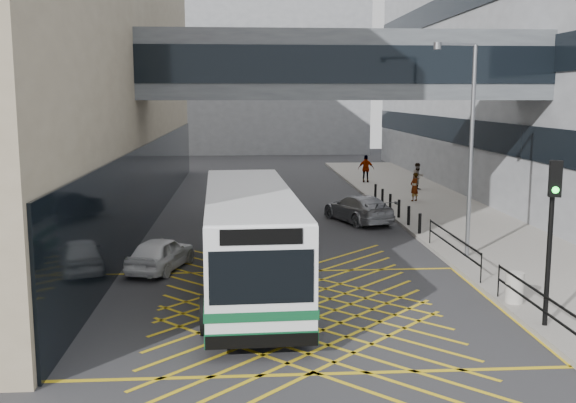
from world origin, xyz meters
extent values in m
plane|color=#333335|center=(0.00, 0.00, 0.00)|extent=(120.00, 120.00, 0.00)
cube|color=black|center=(-5.96, 16.00, 2.00)|extent=(0.10, 41.50, 4.00)
cube|color=black|center=(11.96, 24.00, 4.00)|extent=(0.10, 43.50, 1.60)
cube|color=black|center=(11.96, 24.00, 8.00)|extent=(0.10, 43.50, 1.60)
cube|color=black|center=(11.96, 24.00, 12.00)|extent=(0.10, 43.50, 1.60)
cube|color=gray|center=(-2.00, 60.00, 9.00)|extent=(28.00, 16.00, 18.00)
cube|color=#4F5459|center=(3.00, 12.00, 7.50)|extent=(20.00, 4.00, 3.00)
cube|color=black|center=(3.00, 9.98, 7.50)|extent=(19.50, 0.06, 1.60)
cube|color=black|center=(3.00, 14.02, 7.50)|extent=(19.50, 0.06, 1.60)
cube|color=gray|center=(9.00, 15.00, 0.08)|extent=(6.00, 54.00, 0.16)
cube|color=gold|center=(0.00, 0.00, 0.00)|extent=(12.00, 9.00, 0.01)
cube|color=white|center=(-1.36, 2.08, 1.80)|extent=(3.08, 11.71, 2.85)
cube|color=#0E4928|center=(-1.36, 2.08, 0.55)|extent=(3.12, 11.75, 0.36)
cube|color=#0E4928|center=(-1.36, 2.08, 1.11)|extent=(3.14, 11.75, 0.23)
cube|color=black|center=(-1.38, 2.71, 2.16)|extent=(3.08, 10.23, 1.11)
cube|color=black|center=(-1.14, -3.70, 2.06)|extent=(2.43, 0.18, 1.27)
cube|color=black|center=(-1.14, -3.72, 3.01)|extent=(1.90, 0.14, 0.37)
cube|color=white|center=(-1.36, 2.08, 3.23)|extent=(3.05, 11.60, 0.11)
cube|color=black|center=(-1.14, -3.72, 0.53)|extent=(2.64, 0.21, 0.32)
cube|color=black|center=(-1.58, 7.88, 0.53)|extent=(2.64, 0.21, 0.32)
cylinder|color=black|center=(-2.54, -1.77, 0.53)|extent=(0.34, 1.07, 1.06)
cylinder|color=black|center=(0.12, -1.67, 0.53)|extent=(0.34, 1.07, 1.06)
cylinder|color=black|center=(-2.81, 5.41, 0.53)|extent=(0.34, 1.07, 1.06)
cylinder|color=black|center=(-0.15, 5.51, 0.53)|extent=(0.34, 1.07, 1.06)
imported|color=white|center=(-4.50, 5.00, 0.62)|extent=(2.68, 4.18, 1.23)
imported|color=black|center=(-1.35, 15.03, 0.75)|extent=(3.67, 5.15, 1.50)
imported|color=gray|center=(4.14, 13.72, 0.72)|extent=(3.40, 5.03, 1.44)
cylinder|color=black|center=(6.43, -2.09, 2.02)|extent=(0.16, 0.16, 3.73)
cube|color=black|center=(6.36, -2.33, 4.11)|extent=(0.35, 0.27, 0.93)
sphere|color=#19E533|center=(6.34, -2.43, 3.83)|extent=(0.22, 0.22, 0.18)
cylinder|color=slate|center=(6.93, 5.69, 4.09)|extent=(0.19, 0.19, 7.86)
cube|color=slate|center=(6.17, 5.49, 8.02)|extent=(1.55, 0.49, 0.10)
cylinder|color=slate|center=(5.41, 5.29, 7.94)|extent=(0.34, 0.34, 0.25)
cylinder|color=#ADA89E|center=(6.40, -0.11, 0.61)|extent=(0.52, 0.52, 0.91)
cube|color=black|center=(6.15, -2.00, 1.11)|extent=(0.05, 5.00, 0.05)
cube|color=black|center=(6.15, -2.00, 0.71)|extent=(0.05, 5.00, 0.05)
cube|color=black|center=(6.15, 5.00, 1.11)|extent=(0.05, 6.00, 0.05)
cube|color=black|center=(6.15, 5.00, 0.71)|extent=(0.05, 6.00, 0.05)
cylinder|color=black|center=(6.15, 0.50, 0.66)|extent=(0.04, 0.04, 1.00)
cylinder|color=black|center=(6.15, 2.00, 0.66)|extent=(0.04, 0.04, 1.00)
cylinder|color=black|center=(6.15, 8.00, 0.66)|extent=(0.04, 0.04, 1.00)
cylinder|color=black|center=(6.25, 10.00, 0.61)|extent=(0.14, 0.14, 0.90)
cylinder|color=black|center=(6.25, 12.00, 0.61)|extent=(0.14, 0.14, 0.90)
cylinder|color=black|center=(6.25, 14.00, 0.61)|extent=(0.14, 0.14, 0.90)
cylinder|color=black|center=(6.25, 16.00, 0.61)|extent=(0.14, 0.14, 0.90)
cylinder|color=black|center=(6.25, 18.00, 0.61)|extent=(0.14, 0.14, 0.90)
cylinder|color=black|center=(6.25, 20.00, 0.61)|extent=(0.14, 0.14, 0.90)
imported|color=gray|center=(8.35, 19.17, 0.98)|extent=(0.80, 0.77, 1.65)
imported|color=gray|center=(9.79, 23.84, 1.02)|extent=(0.96, 0.76, 1.73)
imported|color=gray|center=(7.13, 27.86, 1.11)|extent=(1.23, 0.81, 1.91)
camera|label=1|loc=(-1.55, -18.75, 6.18)|focal=42.00mm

